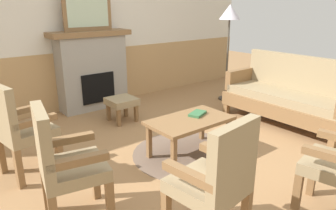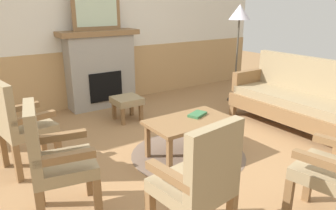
% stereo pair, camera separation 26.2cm
% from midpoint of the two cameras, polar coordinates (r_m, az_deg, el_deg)
% --- Properties ---
extents(ground_plane, '(14.00, 14.00, 0.00)m').
position_cam_midpoint_polar(ground_plane, '(3.65, 1.40, -9.59)').
color(ground_plane, '#997047').
extents(wall_back, '(7.20, 0.14, 2.70)m').
position_cam_midpoint_polar(wall_back, '(5.50, -16.69, 13.31)').
color(wall_back, silver).
rests_on(wall_back, ground_plane).
extents(fireplace, '(1.30, 0.44, 1.28)m').
position_cam_midpoint_polar(fireplace, '(5.36, -15.02, 6.21)').
color(fireplace, gray).
rests_on(fireplace, ground_plane).
extents(framed_picture, '(0.80, 0.04, 0.56)m').
position_cam_midpoint_polar(framed_picture, '(5.25, -15.85, 15.92)').
color(framed_picture, brown).
rests_on(framed_picture, fireplace).
extents(couch, '(0.70, 1.80, 0.98)m').
position_cam_midpoint_polar(couch, '(4.80, 19.60, 1.30)').
color(couch, brown).
rests_on(couch, ground_plane).
extents(coffee_table, '(0.96, 0.56, 0.44)m').
position_cam_midpoint_polar(coffee_table, '(3.59, 1.92, -3.38)').
color(coffee_table, brown).
rests_on(coffee_table, ground_plane).
extents(round_rug, '(1.34, 1.34, 0.01)m').
position_cam_midpoint_polar(round_rug, '(3.74, 1.86, -8.84)').
color(round_rug, brown).
rests_on(round_rug, ground_plane).
extents(book_on_table, '(0.27, 0.21, 0.03)m').
position_cam_midpoint_polar(book_on_table, '(3.69, 3.38, -1.60)').
color(book_on_table, '#33663D').
rests_on(book_on_table, coffee_table).
extents(footstool, '(0.40, 0.40, 0.36)m').
position_cam_midpoint_polar(footstool, '(4.71, -9.98, 0.35)').
color(footstool, brown).
rests_on(footstool, ground_plane).
extents(armchair_near_fireplace, '(0.55, 0.55, 0.98)m').
position_cam_midpoint_polar(armchair_near_fireplace, '(3.49, -27.51, -3.45)').
color(armchair_near_fireplace, brown).
rests_on(armchair_near_fireplace, ground_plane).
extents(armchair_by_window_left, '(0.56, 0.56, 0.98)m').
position_cam_midpoint_polar(armchair_by_window_left, '(2.61, -21.24, -9.56)').
color(armchair_by_window_left, brown).
rests_on(armchair_by_window_left, ground_plane).
extents(armchair_front_center, '(0.53, 0.53, 0.98)m').
position_cam_midpoint_polar(armchair_front_center, '(2.24, 5.37, -13.18)').
color(armchair_front_center, brown).
rests_on(armchair_front_center, ground_plane).
extents(floor_lamp_by_couch, '(0.36, 0.36, 1.68)m').
position_cam_midpoint_polar(floor_lamp_by_couch, '(5.63, 9.81, 15.31)').
color(floor_lamp_by_couch, '#332D28').
rests_on(floor_lamp_by_couch, ground_plane).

